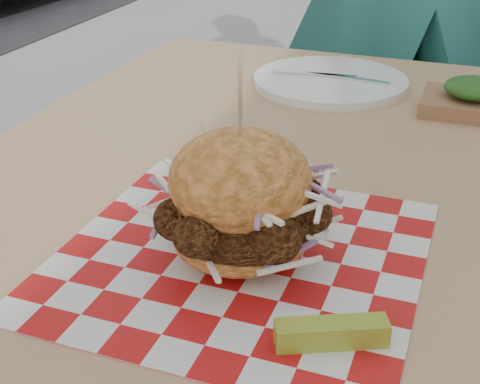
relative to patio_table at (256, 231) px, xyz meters
The scene contains 7 objects.
patio_table is the anchor object (origin of this frame).
patio_chair 1.07m from the patio_table, 90.53° to the left, with size 0.46×0.47×0.95m.
paper_liner 0.20m from the patio_table, 76.40° to the right, with size 0.36×0.36×0.00m, color #B81213.
sandwich 0.23m from the patio_table, 76.40° to the right, with size 0.19×0.19×0.21m.
pickle_spear 0.34m from the patio_table, 59.96° to the right, with size 0.10×0.02×0.02m, color #8CA42F.
place_setting 0.41m from the patio_table, 89.99° to the left, with size 0.27×0.27×0.02m.
kraft_tray 0.43m from the patio_table, 54.92° to the left, with size 0.15×0.12×0.06m.
Camera 1 is at (0.21, -0.61, 1.12)m, focal length 50.00 mm.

